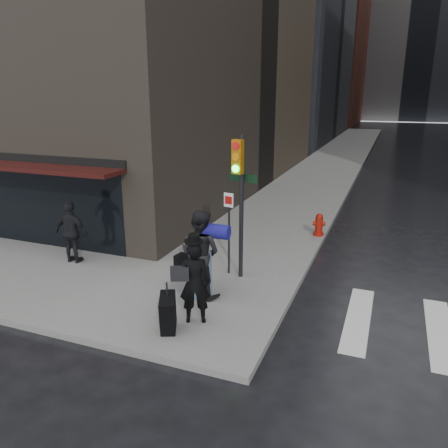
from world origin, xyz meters
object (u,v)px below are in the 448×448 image
(man_overcoat, at_px, (189,288))
(man_jeans, at_px, (200,253))
(man_greycoat, at_px, (72,232))
(fire_hydrant, at_px, (319,226))
(traffic_light, at_px, (239,188))

(man_overcoat, bearing_deg, man_jeans, -98.90)
(man_overcoat, relative_size, man_greycoat, 1.11)
(man_overcoat, distance_m, man_greycoat, 4.83)
(man_jeans, xyz_separation_m, man_greycoat, (-4.10, 0.59, -0.16))
(man_jeans, height_order, fire_hydrant, man_jeans)
(man_overcoat, height_order, man_greycoat, man_overcoat)
(man_overcoat, bearing_deg, man_greycoat, -46.69)
(fire_hydrant, bearing_deg, man_overcoat, -102.43)
(traffic_light, xyz_separation_m, fire_hydrant, (1.35, 4.14, -1.97))
(traffic_light, bearing_deg, man_jeans, -98.74)
(traffic_light, relative_size, fire_hydrant, 4.78)
(man_overcoat, height_order, fire_hydrant, man_overcoat)
(traffic_light, bearing_deg, man_overcoat, -81.26)
(traffic_light, bearing_deg, man_greycoat, -159.97)
(man_jeans, relative_size, traffic_light, 0.57)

